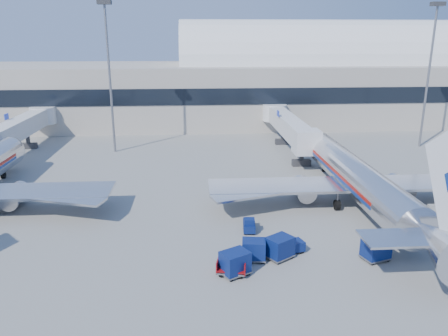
{
  "coord_description": "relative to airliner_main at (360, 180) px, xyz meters",
  "views": [
    {
      "loc": [
        -7.43,
        -38.24,
        17.37
      ],
      "look_at": [
        -4.32,
        6.0,
        4.1
      ],
      "focal_mm": 35.0,
      "sensor_mm": 36.0,
      "label": 1
    }
  ],
  "objects": [
    {
      "name": "ground",
      "position": [
        -10.0,
        -4.51,
        -2.93
      ],
      "size": [
        260.0,
        260.0,
        0.0
      ],
      "primitive_type": "plane",
      "color": "gray",
      "rests_on": "ground"
    },
    {
      "name": "terminal",
      "position": [
        -23.6,
        51.46,
        4.6
      ],
      "size": [
        170.0,
        28.15,
        21.0
      ],
      "color": "#B2AA9E",
      "rests_on": "ground"
    },
    {
      "name": "airliner_main",
      "position": [
        0.0,
        0.0,
        0.0
      ],
      "size": [
        32.0,
        37.26,
        12.07
      ],
      "color": "silver",
      "rests_on": "ground"
    },
    {
      "name": "jetbridge_near",
      "position": [
        -2.4,
        26.3,
        1.0
      ],
      "size": [
        4.4,
        27.5,
        6.25
      ],
      "color": "silver",
      "rests_on": "ground"
    },
    {
      "name": "jetbridge_mid",
      "position": [
        -44.4,
        26.3,
        1.0
      ],
      "size": [
        4.4,
        27.5,
        6.25
      ],
      "color": "silver",
      "rests_on": "ground"
    },
    {
      "name": "mast_west",
      "position": [
        -30.0,
        25.49,
        11.87
      ],
      "size": [
        2.0,
        1.2,
        22.6
      ],
      "color": "slate",
      "rests_on": "ground"
    },
    {
      "name": "mast_east",
      "position": [
        20.0,
        25.49,
        11.87
      ],
      "size": [
        2.0,
        1.2,
        22.6
      ],
      "color": "slate",
      "rests_on": "ground"
    },
    {
      "name": "barrier_near",
      "position": [
        8.0,
        -2.51,
        -2.48
      ],
      "size": [
        3.0,
        0.55,
        0.9
      ],
      "primitive_type": "cube",
      "color": "#9E9E96",
      "rests_on": "ground"
    },
    {
      "name": "tug_lead",
      "position": [
        -9.74,
        -10.09,
        -2.2
      ],
      "size": [
        2.71,
        1.92,
        1.6
      ],
      "rotation": [
        0.0,
        0.0,
        0.31
      ],
      "color": "#0B1A53",
      "rests_on": "ground"
    },
    {
      "name": "tug_right",
      "position": [
        3.85,
        -9.74,
        -2.27
      ],
      "size": [
        2.4,
        2.25,
        1.44
      ],
      "rotation": [
        0.0,
        0.0,
        -0.69
      ],
      "color": "#0B1A53",
      "rests_on": "ground"
    },
    {
      "name": "tug_left",
      "position": [
        -12.48,
        -5.6,
        -2.28
      ],
      "size": [
        1.28,
        2.27,
        1.42
      ],
      "rotation": [
        0.0,
        0.0,
        1.48
      ],
      "color": "#0B1A53",
      "rests_on": "ground"
    },
    {
      "name": "cart_train_a",
      "position": [
        -10.63,
        -10.94,
        -1.93
      ],
      "size": [
        2.67,
        2.54,
        1.87
      ],
      "rotation": [
        0.0,
        0.0,
        0.6
      ],
      "color": "#0B1A53",
      "rests_on": "ground"
    },
    {
      "name": "cart_train_b",
      "position": [
        -12.79,
        -11.1,
        -2.0
      ],
      "size": [
        2.15,
        1.74,
        1.74
      ],
      "rotation": [
        0.0,
        0.0,
        -0.13
      ],
      "color": "#0B1A53",
      "rests_on": "ground"
    },
    {
      "name": "cart_train_c",
      "position": [
        -14.52,
        -13.24,
        -1.92
      ],
      "size": [
        2.67,
        2.48,
        1.89
      ],
      "rotation": [
        0.0,
        0.0,
        0.52
      ],
      "color": "#0B1A53",
      "rests_on": "ground"
    },
    {
      "name": "cart_solo_near",
      "position": [
        -2.9,
        -11.74,
        -1.93
      ],
      "size": [
        2.51,
        2.19,
        1.86
      ],
      "rotation": [
        0.0,
        0.0,
        0.32
      ],
      "color": "#0B1A53",
      "rests_on": "ground"
    },
    {
      "name": "cart_open_red",
      "position": [
        -14.74,
        -13.18,
        -2.5
      ],
      "size": [
        2.49,
        1.98,
        0.6
      ],
      "rotation": [
        0.0,
        0.0,
        -0.2
      ],
      "color": "slate",
      "rests_on": "ground"
    }
  ]
}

